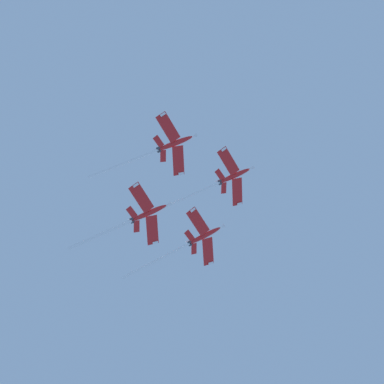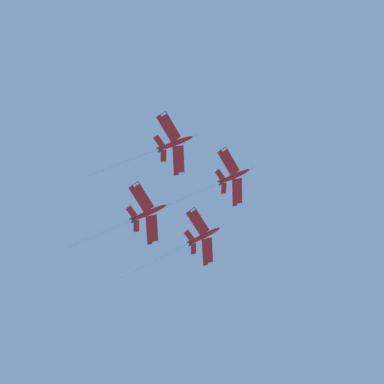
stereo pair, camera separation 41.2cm
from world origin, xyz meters
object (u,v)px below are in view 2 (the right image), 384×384
object	(u,v)px
jet_left_wing	(193,242)
jet_right_wing	(166,147)
jet_slot	(133,220)
jet_lead	(226,180)

from	to	relation	value
jet_left_wing	jet_right_wing	distance (m)	31.18
jet_right_wing	jet_slot	size ratio (longest dim) A/B	1.07
jet_lead	jet_left_wing	xyz separation A→B (m)	(-19.94, 5.96, -8.08)
jet_lead	jet_slot	world-z (taller)	jet_lead
jet_lead	jet_left_wing	size ratio (longest dim) A/B	0.93
jet_left_wing	jet_right_wing	xyz separation A→B (m)	(14.42, -27.65, 0.31)
jet_lead	jet_left_wing	distance (m)	22.33
jet_lead	jet_slot	bearing A→B (deg)	-152.93
jet_lead	jet_right_wing	xyz separation A→B (m)	(-5.52, -21.68, -7.77)
jet_left_wing	jet_right_wing	world-z (taller)	jet_left_wing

